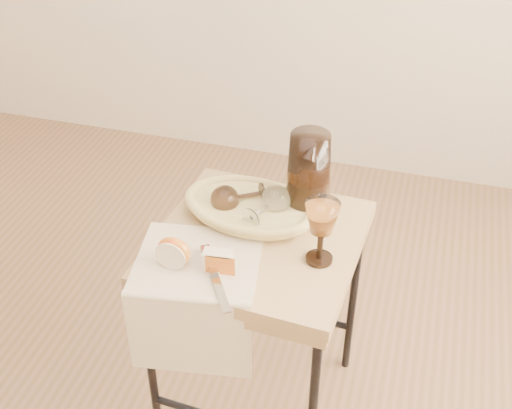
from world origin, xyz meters
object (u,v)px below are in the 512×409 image
(apple_half, at_px, (174,251))
(tea_towel, at_px, (198,261))
(pitcher, at_px, (309,174))
(goblet_lying_b, at_px, (265,208))
(bread_basket, at_px, (250,209))
(table_knife, at_px, (215,275))
(side_table, at_px, (258,326))
(goblet_lying_a, at_px, (241,197))
(wine_goblet, at_px, (321,232))

(apple_half, bearing_deg, tea_towel, 29.46)
(pitcher, bearing_deg, goblet_lying_b, -120.64)
(bread_basket, xyz_separation_m, apple_half, (-0.12, -0.24, 0.02))
(goblet_lying_b, height_order, pitcher, pitcher)
(pitcher, relative_size, table_knife, 1.21)
(side_table, bearing_deg, goblet_lying_b, 87.93)
(goblet_lying_a, relative_size, goblet_lying_b, 0.94)
(tea_towel, distance_m, apple_half, 0.07)
(goblet_lying_b, relative_size, wine_goblet, 0.76)
(side_table, height_order, tea_towel, tea_towel)
(table_knife, bearing_deg, tea_towel, -159.47)
(wine_goblet, xyz_separation_m, apple_half, (-0.34, -0.12, -0.04))
(goblet_lying_b, bearing_deg, wine_goblet, -98.31)
(apple_half, bearing_deg, pitcher, 51.90)
(wine_goblet, relative_size, apple_half, 2.04)
(side_table, bearing_deg, goblet_lying_a, 128.26)
(bread_basket, bearing_deg, side_table, -53.21)
(goblet_lying_a, bearing_deg, tea_towel, 46.64)
(goblet_lying_a, height_order, table_knife, goblet_lying_a)
(bread_basket, bearing_deg, wine_goblet, -22.97)
(pitcher, distance_m, apple_half, 0.41)
(goblet_lying_b, height_order, table_knife, goblet_lying_b)
(goblet_lying_a, height_order, apple_half, goblet_lying_a)
(side_table, height_order, table_knife, table_knife)
(tea_towel, relative_size, table_knife, 1.32)
(table_knife, bearing_deg, pitcher, 123.34)
(tea_towel, distance_m, pitcher, 0.38)
(bread_basket, distance_m, apple_half, 0.27)
(bread_basket, distance_m, wine_goblet, 0.26)
(side_table, xyz_separation_m, wine_goblet, (0.17, -0.04, 0.42))
(pitcher, distance_m, table_knife, 0.38)
(wine_goblet, distance_m, apple_half, 0.36)
(pitcher, bearing_deg, apple_half, -113.71)
(pitcher, height_order, wine_goblet, pitcher)
(side_table, relative_size, bread_basket, 2.02)
(goblet_lying_b, height_order, apple_half, goblet_lying_b)
(goblet_lying_a, relative_size, apple_half, 1.47)
(side_table, xyz_separation_m, bread_basket, (-0.05, 0.08, 0.35))
(tea_towel, height_order, goblet_lying_a, goblet_lying_a)
(goblet_lying_a, xyz_separation_m, apple_half, (-0.09, -0.26, -0.01))
(tea_towel, bearing_deg, side_table, 40.41)
(side_table, relative_size, goblet_lying_a, 5.23)
(apple_half, bearing_deg, wine_goblet, 21.40)
(tea_towel, bearing_deg, goblet_lying_b, 49.97)
(tea_towel, bearing_deg, pitcher, 44.27)
(bread_basket, bearing_deg, pitcher, 32.44)
(goblet_lying_b, relative_size, apple_half, 1.56)
(wine_goblet, bearing_deg, table_knife, -148.60)
(goblet_lying_a, distance_m, table_knife, 0.28)
(side_table, distance_m, tea_towel, 0.38)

